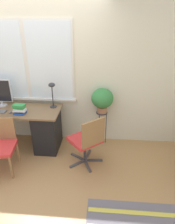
% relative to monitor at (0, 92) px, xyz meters
% --- Properties ---
extents(ground_plane, '(14.00, 14.00, 0.00)m').
position_rel_monitor_xyz_m(ground_plane, '(0.63, -0.48, -1.01)').
color(ground_plane, tan).
extents(wall_back_with_window, '(9.00, 0.12, 2.70)m').
position_rel_monitor_xyz_m(wall_back_with_window, '(0.62, 0.25, 0.35)').
color(wall_back_with_window, beige).
rests_on(wall_back_with_window, ground_plane).
extents(desk, '(2.11, 0.64, 0.76)m').
position_rel_monitor_xyz_m(desk, '(0.03, -0.15, -0.60)').
color(desk, brown).
rests_on(desk, ground_plane).
extents(monitor, '(0.42, 0.18, 0.49)m').
position_rel_monitor_xyz_m(monitor, '(0.00, 0.00, 0.00)').
color(monitor, silver).
rests_on(monitor, desk).
extents(mouse, '(0.04, 0.07, 0.03)m').
position_rel_monitor_xyz_m(mouse, '(0.29, -0.29, -0.24)').
color(mouse, slate).
rests_on(mouse, desk).
extents(desk_lamp, '(0.12, 0.12, 0.45)m').
position_rel_monitor_xyz_m(desk_lamp, '(0.95, 0.01, 0.09)').
color(desk_lamp, '#2D2D33').
rests_on(desk_lamp, desk).
extents(book_stack, '(0.21, 0.17, 0.16)m').
position_rel_monitor_xyz_m(book_stack, '(0.45, -0.29, -0.17)').
color(book_stack, '#2851B2').
rests_on(book_stack, desk).
extents(desk_chair_wooden, '(0.51, 0.51, 0.82)m').
position_rel_monitor_xyz_m(desk_chair_wooden, '(0.28, -0.76, -0.56)').
color(desk_chair_wooden, olive).
rests_on(desk_chair_wooden, ground_plane).
extents(office_chair_swivel, '(0.62, 0.62, 0.88)m').
position_rel_monitor_xyz_m(office_chair_swivel, '(1.61, -0.55, -0.55)').
color(office_chair_swivel, '#47474C').
rests_on(office_chair_swivel, ground_plane).
extents(plant_stand, '(0.20, 0.20, 0.65)m').
position_rel_monitor_xyz_m(plant_stand, '(1.82, 0.08, -0.47)').
color(plant_stand, '#333338').
rests_on(plant_stand, ground_plane).
extents(potted_plant, '(0.39, 0.39, 0.45)m').
position_rel_monitor_xyz_m(potted_plant, '(1.82, 0.08, -0.10)').
color(potted_plant, '#9E6B4C').
rests_on(potted_plant, plant_stand).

